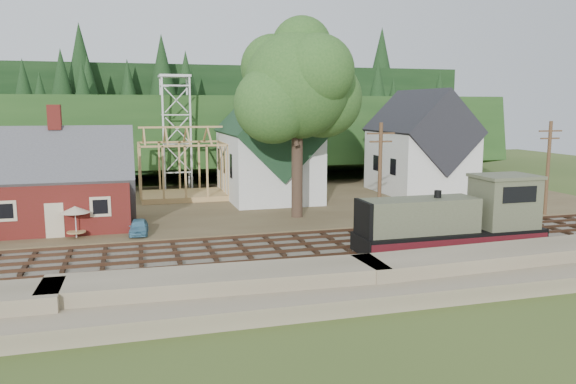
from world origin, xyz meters
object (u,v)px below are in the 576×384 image
object	(u,v)px
patio_set	(75,211)
car_blue	(139,227)
locomotive	(457,222)
car_red	(470,183)

from	to	relation	value
patio_set	car_blue	bearing A→B (deg)	-0.97
locomotive	car_blue	world-z (taller)	locomotive
car_blue	patio_set	distance (m)	4.33
locomotive	car_red	bearing A→B (deg)	54.62
locomotive	car_blue	bearing A→B (deg)	152.13
locomotive	patio_set	distance (m)	25.16
car_red	patio_set	distance (m)	41.43
car_blue	car_red	distance (m)	37.54
car_red	car_blue	bearing A→B (deg)	138.15
car_red	patio_set	xyz separation A→B (m)	(-39.36, -12.87, 1.32)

